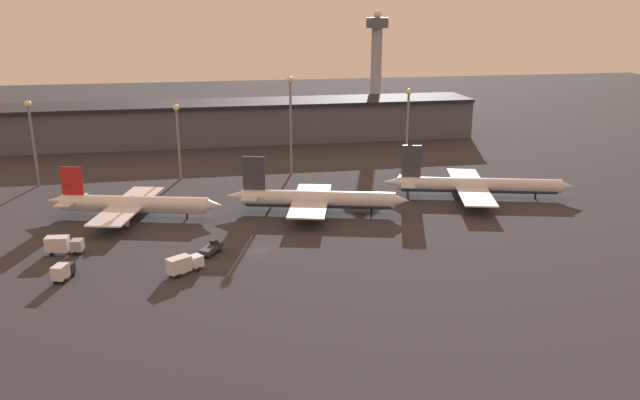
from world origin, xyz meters
TOP-DOWN VIEW (x-y plane):
  - ground at (0.00, 0.00)m, footprint 600.00×600.00m
  - terminal_building at (0.00, 107.61)m, footprint 176.40×21.24m
  - airplane_0 at (-26.97, 26.00)m, footprint 41.39×30.71m
  - airplane_1 at (15.54, 21.40)m, footprint 43.41×28.17m
  - airplane_2 at (58.35, 26.56)m, footprint 47.89×35.24m
  - service_vehicle_0 at (-38.53, 5.20)m, footprint 7.24×3.11m
  - service_vehicle_1 at (-9.57, -0.12)m, footprint 4.88×5.94m
  - service_vehicle_2 at (-14.62, -8.81)m, footprint 6.97×5.68m
  - service_vehicle_3 at (-36.03, -7.84)m, footprint 3.58×5.22m
  - lamp_post_0 at (-55.38, 58.60)m, footprint 1.80×1.80m
  - lamp_post_1 at (-17.13, 58.60)m, footprint 1.80×1.80m
  - lamp_post_2 at (14.77, 58.60)m, footprint 1.80×1.80m
  - lamp_post_3 at (49.91, 58.60)m, footprint 1.80×1.80m
  - control_tower at (60.90, 134.85)m, footprint 9.00×9.00m

SIDE VIEW (x-z plane):
  - ground at x=0.00m, z-range 0.00..0.00m
  - service_vehicle_1 at x=-9.57m, z-range -0.08..2.39m
  - service_vehicle_3 at x=-36.03m, z-range 0.17..3.37m
  - service_vehicle_2 at x=-14.62m, z-range 0.19..3.71m
  - service_vehicle_0 at x=-38.53m, z-range 0.19..3.89m
  - airplane_2 at x=58.35m, z-range -3.53..9.93m
  - airplane_0 at x=-26.97m, z-range -2.76..9.21m
  - airplane_1 at x=15.54m, z-range -3.38..10.23m
  - terminal_building at x=0.00m, z-range 0.06..14.52m
  - lamp_post_1 at x=-17.13m, z-range 3.20..24.61m
  - lamp_post_0 at x=-55.38m, z-range 3.32..26.73m
  - lamp_post_3 at x=49.91m, z-range 3.36..27.50m
  - lamp_post_2 at x=14.77m, z-range 3.56..31.87m
  - control_tower at x=60.90m, z-range 3.58..49.12m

